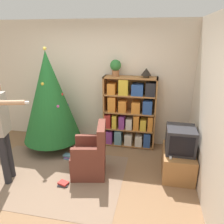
{
  "coord_description": "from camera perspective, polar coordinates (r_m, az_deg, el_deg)",
  "views": [
    {
      "loc": [
        1.26,
        -2.62,
        2.3
      ],
      "look_at": [
        0.56,
        0.83,
        1.05
      ],
      "focal_mm": 35.0,
      "sensor_mm": 36.0,
      "label": 1
    }
  ],
  "objects": [
    {
      "name": "ground_plane",
      "position": [
        3.71,
        -11.78,
        -19.29
      ],
      "size": [
        14.0,
        14.0,
        0.0
      ],
      "primitive_type": "plane",
      "color": "#846042"
    },
    {
      "name": "wall_back",
      "position": [
        4.79,
        -4.07,
        7.47
      ],
      "size": [
        8.0,
        0.1,
        2.6
      ],
      "color": "beige",
      "rests_on": "ground_plane"
    },
    {
      "name": "wall_right",
      "position": [
        2.92,
        26.53,
        -2.7
      ],
      "size": [
        0.1,
        8.0,
        2.6
      ],
      "color": "beige",
      "rests_on": "ground_plane"
    },
    {
      "name": "area_rug",
      "position": [
        4.06,
        -15.69,
        -15.73
      ],
      "size": [
        2.47,
        1.72,
        0.01
      ],
      "color": "#7F6651",
      "rests_on": "ground_plane"
    },
    {
      "name": "bookshelf",
      "position": [
        4.59,
        4.59,
        -0.4
      ],
      "size": [
        1.08,
        0.3,
        1.51
      ],
      "color": "#A8703D",
      "rests_on": "ground_plane"
    },
    {
      "name": "tv_stand",
      "position": [
        4.03,
        16.8,
        -12.47
      ],
      "size": [
        0.52,
        0.78,
        0.44
      ],
      "color": "#996638",
      "rests_on": "ground_plane"
    },
    {
      "name": "television",
      "position": [
        3.82,
        17.44,
        -6.93
      ],
      "size": [
        0.47,
        0.49,
        0.43
      ],
      "color": "#28282D",
      "rests_on": "tv_stand"
    },
    {
      "name": "game_remote",
      "position": [
        3.69,
        15.0,
        -11.18
      ],
      "size": [
        0.04,
        0.12,
        0.02
      ],
      "color": "white",
      "rests_on": "tv_stand"
    },
    {
      "name": "christmas_tree",
      "position": [
        4.56,
        -16.02,
        3.76
      ],
      "size": [
        1.18,
        1.18,
        2.09
      ],
      "color": "#4C3323",
      "rests_on": "ground_plane"
    },
    {
      "name": "armchair",
      "position": [
        3.83,
        -5.5,
        -11.61
      ],
      "size": [
        0.67,
        0.66,
        0.92
      ],
      "rotation": [
        0.0,
        0.0,
        -1.38
      ],
      "color": "brown",
      "rests_on": "ground_plane"
    },
    {
      "name": "standing_person",
      "position": [
        3.76,
        -26.96,
        -2.95
      ],
      "size": [
        0.7,
        0.46,
        1.68
      ],
      "rotation": [
        0.0,
        0.0,
        -1.31
      ],
      "color": "#232328",
      "rests_on": "ground_plane"
    },
    {
      "name": "potted_plant",
      "position": [
        4.41,
        0.94,
        11.76
      ],
      "size": [
        0.22,
        0.22,
        0.33
      ],
      "color": "#935B38",
      "rests_on": "bookshelf"
    },
    {
      "name": "table_lamp",
      "position": [
        4.35,
        8.93,
        10.25
      ],
      "size": [
        0.2,
        0.2,
        0.18
      ],
      "color": "#473828",
      "rests_on": "bookshelf"
    },
    {
      "name": "book_pile_near_tree",
      "position": [
        4.46,
        -11.25,
        -11.28
      ],
      "size": [
        0.21,
        0.17,
        0.08
      ],
      "color": "#5B899E",
      "rests_on": "ground_plane"
    },
    {
      "name": "book_pile_by_chair",
      "position": [
        3.8,
        -12.59,
        -17.81
      ],
      "size": [
        0.19,
        0.16,
        0.05
      ],
      "color": "#232328",
      "rests_on": "ground_plane"
    }
  ]
}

